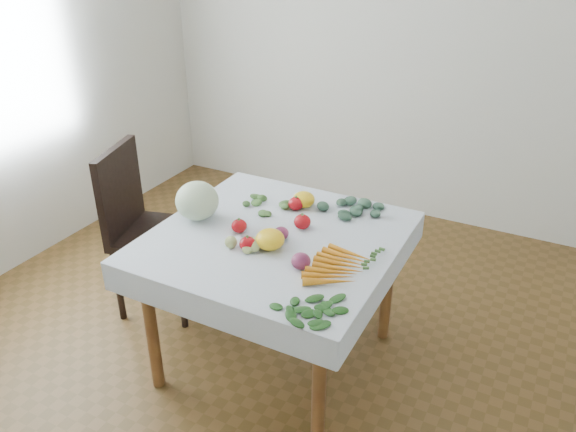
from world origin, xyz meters
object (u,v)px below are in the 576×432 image
table (276,254)px  chair (142,219)px  cabbage (197,201)px  carrot_bunch (339,267)px  heirloom_back (304,199)px

table → chair: (-0.93, 0.10, -0.09)m
cabbage → carrot_bunch: cabbage is taller
table → carrot_bunch: bearing=-19.5°
cabbage → carrot_bunch: 0.82m
carrot_bunch → chair: bearing=169.9°
cabbage → table: bearing=3.2°
chair → carrot_bunch: 1.34m
cabbage → chair: bearing=166.3°
chair → cabbage: chair is taller
heirloom_back → chair: bearing=-165.4°
chair → carrot_bunch: (1.31, -0.23, 0.21)m
heirloom_back → carrot_bunch: 0.62m
table → cabbage: bearing=-176.8°
table → chair: chair is taller
chair → cabbage: 0.59m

